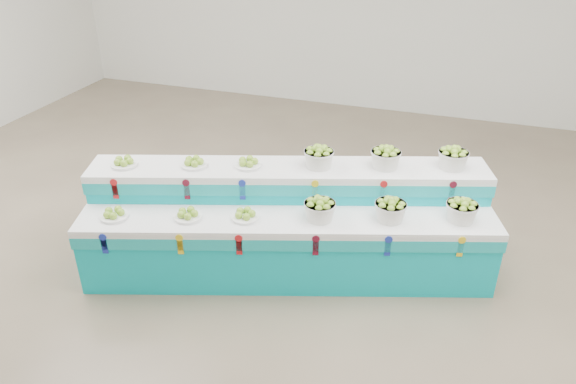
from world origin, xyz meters
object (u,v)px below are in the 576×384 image
at_px(plate_upper_mid, 194,162).
at_px(display_stand, 288,224).
at_px(basket_upper_right, 453,158).
at_px(basket_lower_left, 320,209).

bearing_deg(plate_upper_mid, display_stand, 3.04).
bearing_deg(display_stand, basket_upper_right, 8.70).
distance_m(plate_upper_mid, basket_upper_right, 2.54).
distance_m(display_stand, plate_upper_mid, 1.12).
bearing_deg(basket_upper_right, display_stand, -153.49).
height_order(display_stand, basket_lower_left, display_stand).
xyz_separation_m(basket_lower_left, basket_upper_right, (1.10, 0.87, 0.30)).
bearing_deg(display_stand, plate_upper_mid, 165.24).
bearing_deg(plate_upper_mid, basket_upper_right, 17.80).
distance_m(basket_lower_left, plate_upper_mid, 1.35).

